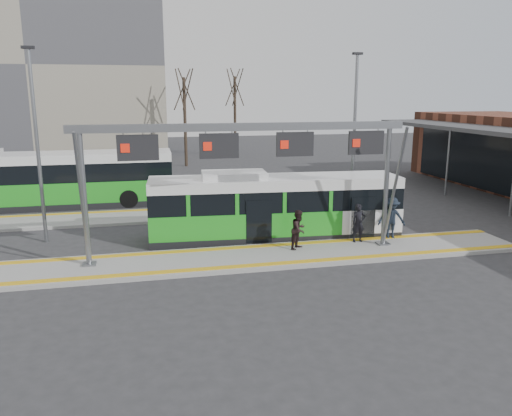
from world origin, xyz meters
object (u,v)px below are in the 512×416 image
Objects in this scene: gantry at (249,151)px; passenger_c at (392,218)px; passenger_b at (299,229)px; hero_bus at (274,207)px; passenger_a at (358,223)px.

gantry reaches higher than passenger_c.
passenger_c is at bearing -36.01° from passenger_b.
gantry is 7.96× the size of passenger_b.
hero_bus reaches higher than passenger_c.
passenger_a is 1.68m from passenger_c.
hero_bus is at bearing 57.17° from passenger_b.
gantry is at bearing -176.47° from passenger_a.
hero_bus is 3.81m from passenger_a.
gantry is 7.80× the size of passenger_a.
hero_bus is 6.17× the size of passenger_c.
passenger_c is at bearing 3.14° from passenger_a.
gantry is 3.97m from passenger_b.
passenger_a is 2.83m from passenger_b.
passenger_c is at bearing -15.71° from hero_bus.
gantry reaches higher than hero_bus.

